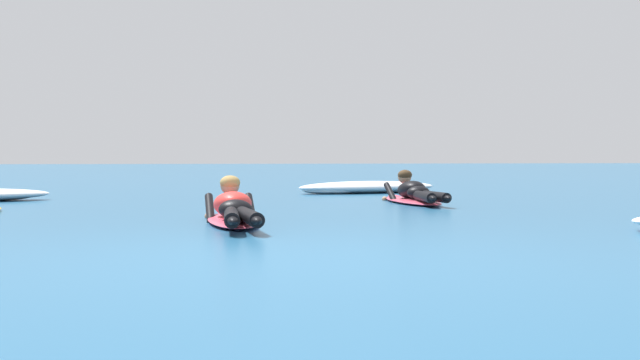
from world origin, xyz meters
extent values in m
plane|color=#235B84|center=(0.00, 10.00, 0.00)|extent=(120.00, 120.00, 0.00)
ellipsoid|color=#E54C66|center=(-0.08, 3.05, 0.04)|extent=(0.53, 2.08, 0.07)
ellipsoid|color=#E54C66|center=(-0.07, 4.03, 0.05)|extent=(0.19, 0.20, 0.06)
ellipsoid|color=red|center=(-0.08, 3.10, 0.20)|extent=(0.40, 0.69, 0.35)
ellipsoid|color=black|center=(-0.08, 2.70, 0.17)|extent=(0.34, 0.28, 0.20)
cylinder|color=black|center=(-0.16, 2.07, 0.14)|extent=(0.20, 0.96, 0.14)
ellipsoid|color=black|center=(-0.19, 1.60, 0.14)|extent=(0.10, 0.22, 0.08)
cylinder|color=black|center=(0.00, 2.07, 0.14)|extent=(0.19, 0.95, 0.14)
ellipsoid|color=black|center=(0.02, 1.60, 0.14)|extent=(0.10, 0.22, 0.08)
cylinder|color=black|center=(-0.29, 3.48, 0.12)|extent=(0.09, 0.60, 0.34)
sphere|color=tan|center=(-0.29, 3.87, 0.02)|extent=(0.09, 0.09, 0.09)
cylinder|color=black|center=(0.15, 3.46, 0.12)|extent=(0.09, 0.60, 0.34)
sphere|color=tan|center=(0.15, 3.83, 0.02)|extent=(0.09, 0.09, 0.09)
sphere|color=tan|center=(-0.07, 3.50, 0.38)|extent=(0.21, 0.21, 0.21)
ellipsoid|color=#AD894C|center=(-0.07, 3.48, 0.41)|extent=(0.22, 0.20, 0.16)
ellipsoid|color=#E54C66|center=(2.84, 6.33, 0.04)|extent=(0.60, 2.26, 0.07)
ellipsoid|color=#E54C66|center=(2.86, 7.40, 0.05)|extent=(0.21, 0.20, 0.06)
ellipsoid|color=black|center=(2.84, 6.38, 0.20)|extent=(0.41, 0.65, 0.34)
ellipsoid|color=black|center=(2.84, 6.00, 0.17)|extent=(0.34, 0.28, 0.20)
cylinder|color=black|center=(2.75, 5.43, 0.14)|extent=(0.20, 0.84, 0.14)
ellipsoid|color=black|center=(2.72, 5.02, 0.14)|extent=(0.10, 0.22, 0.08)
cylinder|color=black|center=(2.91, 5.43, 0.14)|extent=(0.18, 0.84, 0.14)
ellipsoid|color=black|center=(2.93, 5.01, 0.14)|extent=(0.10, 0.22, 0.08)
cylinder|color=black|center=(2.63, 6.74, 0.12)|extent=(0.10, 0.62, 0.35)
sphere|color=tan|center=(2.63, 7.14, 0.02)|extent=(0.09, 0.09, 0.09)
cylinder|color=black|center=(3.07, 6.72, 0.12)|extent=(0.10, 0.62, 0.35)
sphere|color=tan|center=(3.07, 7.09, 0.02)|extent=(0.09, 0.09, 0.09)
sphere|color=tan|center=(2.85, 6.76, 0.38)|extent=(0.21, 0.21, 0.21)
ellipsoid|color=#47331E|center=(2.85, 6.74, 0.41)|extent=(0.22, 0.20, 0.16)
ellipsoid|color=white|center=(2.99, 9.79, 0.11)|extent=(2.95, 1.55, 0.23)
ellipsoid|color=white|center=(3.65, 10.08, 0.08)|extent=(1.09, 0.69, 0.16)
ellipsoid|color=white|center=(2.19, 9.50, 0.06)|extent=(1.05, 0.55, 0.12)
camera|label=1|loc=(-0.73, -5.63, 0.70)|focal=46.78mm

